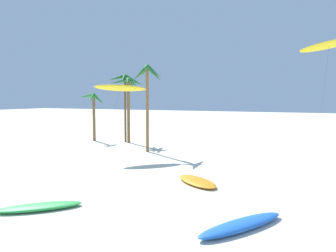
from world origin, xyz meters
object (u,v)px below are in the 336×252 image
(flying_kite_2, at_px, (121,88))
(palm_tree_0, at_px, (93,103))
(flying_kite_0, at_px, (329,45))
(grounded_kite_1, at_px, (39,207))
(grounded_kite_3, at_px, (197,181))
(palm_tree_2, at_px, (125,84))
(grounded_kite_2, at_px, (242,225))
(palm_tree_3, at_px, (148,82))
(palm_tree_1, at_px, (128,91))

(flying_kite_2, bearing_deg, palm_tree_0, 140.62)
(palm_tree_0, bearing_deg, flying_kite_2, -39.38)
(flying_kite_0, relative_size, flying_kite_2, 1.74)
(grounded_kite_1, xyz_separation_m, grounded_kite_3, (6.14, 9.24, 0.00))
(palm_tree_2, distance_m, flying_kite_2, 11.30)
(palm_tree_0, bearing_deg, grounded_kite_3, -36.14)
(grounded_kite_1, xyz_separation_m, grounded_kite_2, (11.04, 2.24, 0.04))
(palm_tree_3, height_order, flying_kite_2, palm_tree_3)
(grounded_kite_1, height_order, grounded_kite_3, grounded_kite_3)
(palm_tree_0, xyz_separation_m, grounded_kite_1, (16.28, -25.62, -5.47))
(palm_tree_1, bearing_deg, palm_tree_0, -176.51)
(flying_kite_2, bearing_deg, grounded_kite_1, -71.69)
(palm_tree_1, bearing_deg, grounded_kite_2, -47.94)
(flying_kite_0, distance_m, grounded_kite_1, 37.08)
(palm_tree_1, relative_size, grounded_kite_1, 2.16)
(palm_tree_2, height_order, flying_kite_2, palm_tree_2)
(palm_tree_1, xyz_separation_m, palm_tree_3, (6.24, -5.69, 0.91))
(palm_tree_1, height_order, palm_tree_3, palm_tree_3)
(palm_tree_2, distance_m, palm_tree_3, 9.50)
(flying_kite_2, relative_size, grounded_kite_1, 1.88)
(palm_tree_0, relative_size, grounded_kite_1, 1.66)
(palm_tree_0, xyz_separation_m, palm_tree_2, (4.96, 0.90, 2.78))
(flying_kite_0, height_order, grounded_kite_3, flying_kite_0)
(grounded_kite_1, distance_m, grounded_kite_3, 11.10)
(palm_tree_2, relative_size, grounded_kite_3, 2.16)
(flying_kite_0, bearing_deg, palm_tree_3, -149.50)
(flying_kite_2, bearing_deg, flying_kite_0, 35.64)
(palm_tree_1, height_order, grounded_kite_3, palm_tree_1)
(flying_kite_2, distance_m, grounded_kite_2, 23.27)
(grounded_kite_3, bearing_deg, flying_kite_0, 68.52)
(palm_tree_0, distance_m, flying_kite_2, 13.97)
(palm_tree_0, xyz_separation_m, grounded_kite_2, (27.32, -23.38, -5.43))
(grounded_kite_1, distance_m, grounded_kite_2, 11.27)
(palm_tree_2, bearing_deg, palm_tree_1, -29.81)
(palm_tree_0, relative_size, palm_tree_3, 0.69)
(grounded_kite_1, bearing_deg, grounded_kite_3, 56.40)
(palm_tree_2, distance_m, flying_kite_0, 27.05)
(palm_tree_1, height_order, flying_kite_2, palm_tree_1)
(palm_tree_1, bearing_deg, palm_tree_3, -42.37)
(flying_kite_0, xyz_separation_m, grounded_kite_2, (-3.86, -29.27, -12.64))
(palm_tree_0, xyz_separation_m, palm_tree_1, (5.90, 0.36, 1.73))
(palm_tree_0, distance_m, palm_tree_1, 6.16)
(palm_tree_3, distance_m, grounded_kite_3, 17.13)
(palm_tree_0, relative_size, palm_tree_1, 0.77)
(grounded_kite_3, bearing_deg, grounded_kite_1, -123.60)
(palm_tree_0, height_order, palm_tree_2, palm_tree_2)
(palm_tree_2, bearing_deg, flying_kite_0, 10.77)
(grounded_kite_2, bearing_deg, palm_tree_1, 132.06)
(flying_kite_0, bearing_deg, palm_tree_2, -169.23)
(grounded_kite_2, distance_m, grounded_kite_3, 8.55)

